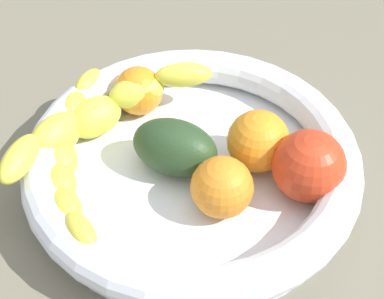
{
  "coord_description": "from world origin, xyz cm",
  "views": [
    {
      "loc": [
        -37.39,
        6.2,
        46.84
      ],
      "look_at": [
        0.0,
        0.0,
        7.95
      ],
      "focal_mm": 53.15,
      "sensor_mm": 36.0,
      "label": 1
    }
  ],
  "objects_px": {
    "fruit_bowl": "(192,163)",
    "tomato_red": "(309,166)",
    "orange_mid_right": "(257,138)",
    "banana_draped_left": "(69,155)",
    "banana_draped_right": "(99,114)",
    "orange_mid_left": "(139,91)",
    "avocado_dark": "(175,148)",
    "orange_front": "(222,187)"
  },
  "relations": [
    {
      "from": "orange_front",
      "to": "orange_mid_left",
      "type": "xyz_separation_m",
      "value": [
        0.15,
        0.06,
        -0.0
      ]
    },
    {
      "from": "orange_mid_left",
      "to": "tomato_red",
      "type": "relative_size",
      "value": 0.77
    },
    {
      "from": "orange_mid_left",
      "to": "banana_draped_left",
      "type": "bearing_deg",
      "value": 137.3
    },
    {
      "from": "banana_draped_right",
      "to": "orange_front",
      "type": "distance_m",
      "value": 0.15
    },
    {
      "from": "orange_front",
      "to": "banana_draped_left",
      "type": "bearing_deg",
      "value": 63.56
    },
    {
      "from": "fruit_bowl",
      "to": "banana_draped_right",
      "type": "height_order",
      "value": "banana_draped_right"
    },
    {
      "from": "banana_draped_left",
      "to": "orange_mid_right",
      "type": "height_order",
      "value": "orange_mid_right"
    },
    {
      "from": "banana_draped_right",
      "to": "banana_draped_left",
      "type": "bearing_deg",
      "value": 144.58
    },
    {
      "from": "orange_mid_left",
      "to": "avocado_dark",
      "type": "xyz_separation_m",
      "value": [
        -0.09,
        -0.03,
        0.0
      ]
    },
    {
      "from": "orange_mid_right",
      "to": "orange_front",
      "type": "bearing_deg",
      "value": 139.58
    },
    {
      "from": "banana_draped_left",
      "to": "banana_draped_right",
      "type": "relative_size",
      "value": 1.1
    },
    {
      "from": "banana_draped_left",
      "to": "orange_front",
      "type": "height_order",
      "value": "orange_front"
    },
    {
      "from": "fruit_bowl",
      "to": "orange_mid_right",
      "type": "xyz_separation_m",
      "value": [
        0.0,
        -0.07,
        0.02
      ]
    },
    {
      "from": "banana_draped_right",
      "to": "orange_mid_right",
      "type": "bearing_deg",
      "value": -111.58
    },
    {
      "from": "orange_mid_left",
      "to": "banana_draped_right",
      "type": "bearing_deg",
      "value": 130.16
    },
    {
      "from": "banana_draped_right",
      "to": "fruit_bowl",
      "type": "bearing_deg",
      "value": -126.62
    },
    {
      "from": "fruit_bowl",
      "to": "banana_draped_left",
      "type": "xyz_separation_m",
      "value": [
        0.02,
        0.12,
        0.01
      ]
    },
    {
      "from": "banana_draped_left",
      "to": "avocado_dark",
      "type": "bearing_deg",
      "value": -95.76
    },
    {
      "from": "fruit_bowl",
      "to": "tomato_red",
      "type": "relative_size",
      "value": 4.76
    },
    {
      "from": "fruit_bowl",
      "to": "avocado_dark",
      "type": "bearing_deg",
      "value": 64.16
    },
    {
      "from": "banana_draped_right",
      "to": "orange_mid_left",
      "type": "xyz_separation_m",
      "value": [
        0.04,
        -0.04,
        -0.01
      ]
    },
    {
      "from": "fruit_bowl",
      "to": "orange_mid_left",
      "type": "distance_m",
      "value": 0.11
    },
    {
      "from": "banana_draped_left",
      "to": "banana_draped_right",
      "type": "height_order",
      "value": "banana_draped_right"
    },
    {
      "from": "banana_draped_right",
      "to": "avocado_dark",
      "type": "relative_size",
      "value": 2.58
    },
    {
      "from": "banana_draped_right",
      "to": "tomato_red",
      "type": "xyz_separation_m",
      "value": [
        -0.11,
        -0.19,
        0.0
      ]
    },
    {
      "from": "orange_mid_right",
      "to": "banana_draped_left",
      "type": "bearing_deg",
      "value": 85.64
    },
    {
      "from": "banana_draped_right",
      "to": "orange_front",
      "type": "relative_size",
      "value": 3.86
    },
    {
      "from": "banana_draped_left",
      "to": "fruit_bowl",
      "type": "bearing_deg",
      "value": -98.62
    },
    {
      "from": "fruit_bowl",
      "to": "tomato_red",
      "type": "xyz_separation_m",
      "value": [
        -0.04,
        -0.1,
        0.02
      ]
    },
    {
      "from": "banana_draped_left",
      "to": "orange_front",
      "type": "relative_size",
      "value": 4.24
    },
    {
      "from": "banana_draped_right",
      "to": "avocado_dark",
      "type": "height_order",
      "value": "banana_draped_right"
    },
    {
      "from": "fruit_bowl",
      "to": "orange_front",
      "type": "relative_size",
      "value": 5.69
    },
    {
      "from": "orange_front",
      "to": "avocado_dark",
      "type": "height_order",
      "value": "orange_front"
    },
    {
      "from": "orange_mid_left",
      "to": "tomato_red",
      "type": "bearing_deg",
      "value": -134.78
    },
    {
      "from": "orange_front",
      "to": "avocado_dark",
      "type": "distance_m",
      "value": 0.07
    },
    {
      "from": "orange_mid_left",
      "to": "avocado_dark",
      "type": "bearing_deg",
      "value": -164.18
    },
    {
      "from": "orange_front",
      "to": "orange_mid_right",
      "type": "xyz_separation_m",
      "value": [
        0.05,
        -0.05,
        0.0
      ]
    },
    {
      "from": "banana_draped_left",
      "to": "tomato_red",
      "type": "bearing_deg",
      "value": -105.4
    },
    {
      "from": "orange_front",
      "to": "avocado_dark",
      "type": "relative_size",
      "value": 0.67
    },
    {
      "from": "orange_mid_left",
      "to": "orange_front",
      "type": "bearing_deg",
      "value": -157.94
    },
    {
      "from": "orange_mid_left",
      "to": "avocado_dark",
      "type": "distance_m",
      "value": 0.1
    },
    {
      "from": "orange_mid_right",
      "to": "avocado_dark",
      "type": "xyz_separation_m",
      "value": [
        0.0,
        0.08,
        -0.0
      ]
    }
  ]
}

